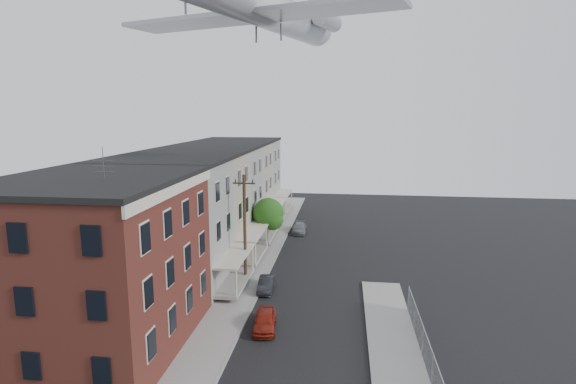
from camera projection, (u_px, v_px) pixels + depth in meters
name	position (u px, v px, depth m)	size (l,w,h in m)	color
sidewalk_left	(260.00, 258.00, 43.06)	(3.00, 62.00, 0.12)	gray
sidewalk_right	(399.00, 373.00, 24.11)	(3.00, 26.00, 0.12)	gray
curb_left	(275.00, 259.00, 42.88)	(0.15, 62.00, 0.14)	gray
curb_right	(372.00, 371.00, 24.29)	(0.15, 26.00, 0.14)	gray
corner_building	(97.00, 263.00, 26.37)	(10.31, 12.30, 12.15)	#3D1B13
row_house_a	(162.00, 224.00, 35.65)	(11.98, 7.00, 10.30)	slate
row_house_b	(192.00, 206.00, 42.49)	(11.98, 7.00, 10.30)	gray
row_house_c	(213.00, 193.00, 49.32)	(11.98, 7.00, 10.30)	slate
row_house_d	(229.00, 183.00, 56.16)	(11.98, 7.00, 10.30)	gray
row_house_e	(242.00, 175.00, 62.99)	(11.98, 7.00, 10.30)	slate
chainlink_fence	(432.00, 370.00, 22.79)	(0.06, 18.06, 1.90)	gray
utility_pole	(245.00, 227.00, 36.40)	(1.80, 0.26, 9.00)	black
street_tree	(269.00, 215.00, 46.27)	(3.22, 3.20, 5.20)	black
car_near	(265.00, 320.00, 29.07)	(1.42, 3.54, 1.20)	maroon
car_mid	(266.00, 284.00, 35.37)	(1.13, 3.23, 1.07)	black
car_far	(299.00, 228.00, 52.36)	(1.55, 3.81, 1.10)	slate
airplane	(266.00, 8.00, 35.07)	(22.65, 25.93, 7.52)	silver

